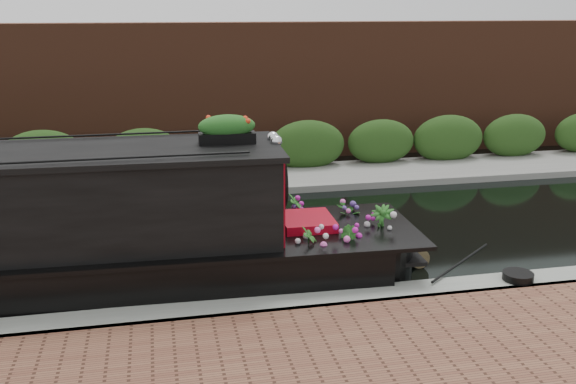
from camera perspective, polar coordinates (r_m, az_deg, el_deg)
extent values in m
plane|color=black|center=(12.76, -3.26, -4.29)|extent=(80.00, 80.00, 0.00)
cube|color=gray|center=(9.78, -0.25, -10.97)|extent=(40.00, 0.60, 0.50)
cube|color=gray|center=(16.72, -5.45, 0.69)|extent=(40.00, 2.40, 0.34)
cube|color=#234416|center=(17.58, -5.79, 1.46)|extent=(40.00, 1.10, 2.80)
cube|color=#522B1B|center=(19.61, -6.47, 3.00)|extent=(40.00, 1.00, 8.00)
cube|color=#A90619|center=(10.59, -1.24, 0.20)|extent=(0.13, 1.90, 1.46)
cube|color=black|center=(9.49, -8.73, -1.41)|extent=(0.98, 0.06, 0.60)
cube|color=#A90619|center=(10.94, 1.69, -3.59)|extent=(0.90, 1.00, 0.54)
sphere|color=silver|center=(10.24, -1.05, 4.55)|extent=(0.20, 0.20, 0.20)
sphere|color=silver|center=(10.53, -1.36, 4.87)|extent=(0.20, 0.20, 0.20)
cube|color=black|center=(10.27, -5.43, 4.80)|extent=(0.91, 0.32, 0.17)
ellipsoid|color=red|center=(10.22, -5.47, 5.99)|extent=(0.99, 0.32, 0.26)
imported|color=#266220|center=(10.18, 1.85, -4.84)|extent=(0.36, 0.41, 0.65)
imported|color=#266220|center=(10.35, 5.36, -4.68)|extent=(0.34, 0.38, 0.60)
imported|color=#266220|center=(11.63, 5.61, -2.38)|extent=(0.67, 0.67, 0.57)
imported|color=#266220|center=(11.00, 8.27, -3.10)|extent=(0.57, 0.57, 0.74)
imported|color=#266220|center=(11.68, 0.65, -1.84)|extent=(0.39, 0.45, 0.71)
cylinder|color=brown|center=(11.76, 11.28, -5.50)|extent=(0.35, 0.44, 0.35)
cylinder|color=black|center=(10.97, 19.77, -7.06)|extent=(0.49, 0.49, 0.12)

